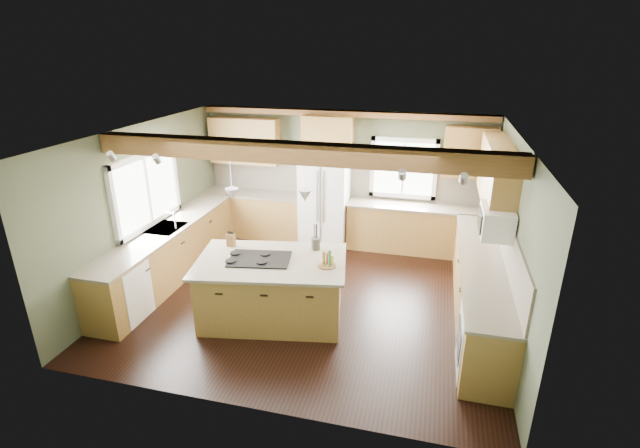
# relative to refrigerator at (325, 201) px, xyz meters

# --- Properties ---
(floor) EXTENTS (5.60, 5.60, 0.00)m
(floor) POSITION_rel_refrigerator_xyz_m (0.30, -2.12, -0.90)
(floor) COLOR black
(floor) RESTS_ON ground
(ceiling) EXTENTS (5.60, 5.60, 0.00)m
(ceiling) POSITION_rel_refrigerator_xyz_m (0.30, -2.12, 1.70)
(ceiling) COLOR silver
(ceiling) RESTS_ON wall_back
(wall_back) EXTENTS (5.60, 0.00, 5.60)m
(wall_back) POSITION_rel_refrigerator_xyz_m (0.30, 0.38, 0.40)
(wall_back) COLOR #424B35
(wall_back) RESTS_ON ground
(wall_left) EXTENTS (0.00, 5.00, 5.00)m
(wall_left) POSITION_rel_refrigerator_xyz_m (-2.50, -2.12, 0.40)
(wall_left) COLOR #424B35
(wall_left) RESTS_ON ground
(wall_right) EXTENTS (0.00, 5.00, 5.00)m
(wall_right) POSITION_rel_refrigerator_xyz_m (3.10, -2.12, 0.40)
(wall_right) COLOR #424B35
(wall_right) RESTS_ON ground
(ceiling_beam) EXTENTS (5.55, 0.26, 0.26)m
(ceiling_beam) POSITION_rel_refrigerator_xyz_m (0.30, -2.80, 1.57)
(ceiling_beam) COLOR #4C3115
(ceiling_beam) RESTS_ON ceiling
(soffit_trim) EXTENTS (5.55, 0.20, 0.10)m
(soffit_trim) POSITION_rel_refrigerator_xyz_m (0.30, 0.28, 1.64)
(soffit_trim) COLOR #4C3115
(soffit_trim) RESTS_ON ceiling
(backsplash_back) EXTENTS (5.58, 0.03, 0.58)m
(backsplash_back) POSITION_rel_refrigerator_xyz_m (0.30, 0.36, 0.31)
(backsplash_back) COLOR brown
(backsplash_back) RESTS_ON wall_back
(backsplash_right) EXTENTS (0.03, 3.70, 0.58)m
(backsplash_right) POSITION_rel_refrigerator_xyz_m (3.08, -2.07, 0.31)
(backsplash_right) COLOR brown
(backsplash_right) RESTS_ON wall_right
(base_cab_back_left) EXTENTS (2.02, 0.60, 0.88)m
(base_cab_back_left) POSITION_rel_refrigerator_xyz_m (-1.49, 0.08, -0.46)
(base_cab_back_left) COLOR brown
(base_cab_back_left) RESTS_ON floor
(counter_back_left) EXTENTS (2.06, 0.64, 0.04)m
(counter_back_left) POSITION_rel_refrigerator_xyz_m (-1.49, 0.08, 0.00)
(counter_back_left) COLOR brown
(counter_back_left) RESTS_ON base_cab_back_left
(base_cab_back_right) EXTENTS (2.62, 0.60, 0.88)m
(base_cab_back_right) POSITION_rel_refrigerator_xyz_m (1.79, 0.08, -0.46)
(base_cab_back_right) COLOR brown
(base_cab_back_right) RESTS_ON floor
(counter_back_right) EXTENTS (2.66, 0.64, 0.04)m
(counter_back_right) POSITION_rel_refrigerator_xyz_m (1.79, 0.08, 0.00)
(counter_back_right) COLOR brown
(counter_back_right) RESTS_ON base_cab_back_right
(base_cab_left) EXTENTS (0.60, 3.70, 0.88)m
(base_cab_left) POSITION_rel_refrigerator_xyz_m (-2.20, -2.07, -0.46)
(base_cab_left) COLOR brown
(base_cab_left) RESTS_ON floor
(counter_left) EXTENTS (0.64, 3.74, 0.04)m
(counter_left) POSITION_rel_refrigerator_xyz_m (-2.20, -2.07, 0.00)
(counter_left) COLOR brown
(counter_left) RESTS_ON base_cab_left
(base_cab_right) EXTENTS (0.60, 3.70, 0.88)m
(base_cab_right) POSITION_rel_refrigerator_xyz_m (2.80, -2.07, -0.46)
(base_cab_right) COLOR brown
(base_cab_right) RESTS_ON floor
(counter_right) EXTENTS (0.64, 3.74, 0.04)m
(counter_right) POSITION_rel_refrigerator_xyz_m (2.80, -2.07, 0.00)
(counter_right) COLOR brown
(counter_right) RESTS_ON base_cab_right
(upper_cab_back_left) EXTENTS (1.40, 0.35, 0.90)m
(upper_cab_back_left) POSITION_rel_refrigerator_xyz_m (-1.69, 0.21, 1.05)
(upper_cab_back_left) COLOR brown
(upper_cab_back_left) RESTS_ON wall_back
(upper_cab_over_fridge) EXTENTS (0.96, 0.35, 0.70)m
(upper_cab_over_fridge) POSITION_rel_refrigerator_xyz_m (-0.00, 0.21, 1.25)
(upper_cab_over_fridge) COLOR brown
(upper_cab_over_fridge) RESTS_ON wall_back
(upper_cab_right) EXTENTS (0.35, 2.20, 0.90)m
(upper_cab_right) POSITION_rel_refrigerator_xyz_m (2.92, -1.22, 1.05)
(upper_cab_right) COLOR brown
(upper_cab_right) RESTS_ON wall_right
(upper_cab_back_corner) EXTENTS (0.90, 0.35, 0.90)m
(upper_cab_back_corner) POSITION_rel_refrigerator_xyz_m (2.60, 0.21, 1.05)
(upper_cab_back_corner) COLOR brown
(upper_cab_back_corner) RESTS_ON wall_back
(window_left) EXTENTS (0.04, 1.60, 1.05)m
(window_left) POSITION_rel_refrigerator_xyz_m (-2.48, -2.07, 0.65)
(window_left) COLOR white
(window_left) RESTS_ON wall_left
(window_back) EXTENTS (1.10, 0.04, 1.00)m
(window_back) POSITION_rel_refrigerator_xyz_m (1.45, 0.36, 0.65)
(window_back) COLOR white
(window_back) RESTS_ON wall_back
(sink) EXTENTS (0.50, 0.65, 0.03)m
(sink) POSITION_rel_refrigerator_xyz_m (-2.20, -2.07, 0.01)
(sink) COLOR #262628
(sink) RESTS_ON counter_left
(faucet) EXTENTS (0.02, 0.02, 0.28)m
(faucet) POSITION_rel_refrigerator_xyz_m (-2.02, -2.07, 0.15)
(faucet) COLOR #B2B2B7
(faucet) RESTS_ON sink
(dishwasher) EXTENTS (0.60, 0.60, 0.84)m
(dishwasher) POSITION_rel_refrigerator_xyz_m (-2.19, -3.37, -0.47)
(dishwasher) COLOR white
(dishwasher) RESTS_ON floor
(oven) EXTENTS (0.60, 0.72, 0.84)m
(oven) POSITION_rel_refrigerator_xyz_m (2.79, -3.37, -0.47)
(oven) COLOR white
(oven) RESTS_ON floor
(microwave) EXTENTS (0.40, 0.70, 0.38)m
(microwave) POSITION_rel_refrigerator_xyz_m (2.88, -2.17, 0.65)
(microwave) COLOR white
(microwave) RESTS_ON wall_right
(pendant_left) EXTENTS (0.18, 0.18, 0.16)m
(pendant_left) POSITION_rel_refrigerator_xyz_m (-0.58, -2.89, 0.98)
(pendant_left) COLOR #B2B2B7
(pendant_left) RESTS_ON ceiling
(pendant_right) EXTENTS (0.18, 0.18, 0.16)m
(pendant_right) POSITION_rel_refrigerator_xyz_m (0.38, -2.72, 0.98)
(pendant_right) COLOR #B2B2B7
(pendant_right) RESTS_ON ceiling
(refrigerator) EXTENTS (0.90, 0.74, 1.80)m
(refrigerator) POSITION_rel_refrigerator_xyz_m (0.00, 0.00, 0.00)
(refrigerator) COLOR white
(refrigerator) RESTS_ON floor
(island) EXTENTS (2.14, 1.52, 0.88)m
(island) POSITION_rel_refrigerator_xyz_m (-0.10, -2.80, -0.46)
(island) COLOR brown
(island) RESTS_ON floor
(island_top) EXTENTS (2.29, 1.67, 0.04)m
(island_top) POSITION_rel_refrigerator_xyz_m (-0.10, -2.80, 0.00)
(island_top) COLOR brown
(island_top) RESTS_ON island
(cooktop) EXTENTS (0.94, 0.71, 0.02)m
(cooktop) POSITION_rel_refrigerator_xyz_m (-0.26, -2.83, 0.03)
(cooktop) COLOR black
(cooktop) RESTS_ON island_top
(knife_block) EXTENTS (0.12, 0.10, 0.19)m
(knife_block) POSITION_rel_refrigerator_xyz_m (-0.84, -2.49, 0.12)
(knife_block) COLOR brown
(knife_block) RESTS_ON island_top
(utensil_crock) EXTENTS (0.15, 0.15, 0.18)m
(utensil_crock) POSITION_rel_refrigerator_xyz_m (0.41, -2.30, 0.11)
(utensil_crock) COLOR #38302D
(utensil_crock) RESTS_ON island_top
(bottle_tray) EXTENTS (0.28, 0.28, 0.23)m
(bottle_tray) POSITION_rel_refrigerator_xyz_m (0.71, -2.80, 0.14)
(bottle_tray) COLOR brown
(bottle_tray) RESTS_ON island_top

